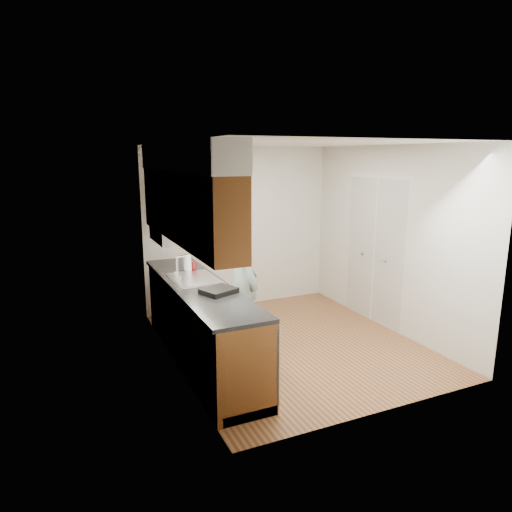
{
  "coord_description": "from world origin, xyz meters",
  "views": [
    {
      "loc": [
        -2.66,
        -4.8,
        2.36
      ],
      "look_at": [
        -0.39,
        0.25,
        1.14
      ],
      "focal_mm": 32.0,
      "sensor_mm": 36.0,
      "label": 1
    }
  ],
  "objects_px": {
    "person": "(241,274)",
    "soda_can": "(194,266)",
    "soap_bottle_b": "(186,260)",
    "dish_rack": "(219,291)",
    "soap_bottle_a": "(187,260)"
  },
  "relations": [
    {
      "from": "person",
      "to": "soap_bottle_b",
      "type": "height_order",
      "value": "person"
    },
    {
      "from": "person",
      "to": "soda_can",
      "type": "distance_m",
      "value": 0.68
    },
    {
      "from": "person",
      "to": "dish_rack",
      "type": "bearing_deg",
      "value": 134.68
    },
    {
      "from": "person",
      "to": "soap_bottle_b",
      "type": "xyz_separation_m",
      "value": [
        -0.46,
        0.78,
        0.05
      ]
    },
    {
      "from": "soda_can",
      "to": "dish_rack",
      "type": "relative_size",
      "value": 0.33
    },
    {
      "from": "soap_bottle_b",
      "to": "person",
      "type": "bearing_deg",
      "value": -59.4
    },
    {
      "from": "person",
      "to": "soap_bottle_b",
      "type": "bearing_deg",
      "value": 27.74
    },
    {
      "from": "person",
      "to": "soda_can",
      "type": "relative_size",
      "value": 17.15
    },
    {
      "from": "dish_rack",
      "to": "soap_bottle_a",
      "type": "bearing_deg",
      "value": 70.61
    },
    {
      "from": "person",
      "to": "soda_can",
      "type": "bearing_deg",
      "value": 36.15
    },
    {
      "from": "person",
      "to": "dish_rack",
      "type": "relative_size",
      "value": 5.71
    },
    {
      "from": "soap_bottle_b",
      "to": "dish_rack",
      "type": "relative_size",
      "value": 0.51
    },
    {
      "from": "person",
      "to": "soap_bottle_b",
      "type": "distance_m",
      "value": 0.9
    },
    {
      "from": "soap_bottle_b",
      "to": "soda_can",
      "type": "distance_m",
      "value": 0.25
    },
    {
      "from": "soda_can",
      "to": "dish_rack",
      "type": "height_order",
      "value": "soda_can"
    }
  ]
}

